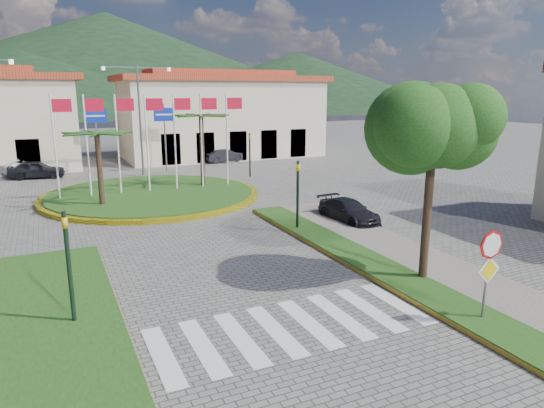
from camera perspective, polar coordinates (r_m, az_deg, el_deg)
name	(u,v)px	position (r m, az deg, el deg)	size (l,w,h in m)	color
sidewalk_right	(510,313)	(15.57, 26.19, -11.39)	(4.00, 28.00, 0.15)	gray
verge_right	(479,320)	(14.70, 23.17, -12.47)	(1.60, 28.00, 0.18)	#194A15
median_left	(20,342)	(14.03, -27.51, -14.20)	(5.00, 14.00, 0.18)	#194A15
crosswalk	(289,327)	(13.42, 2.00, -14.27)	(8.00, 3.00, 0.01)	silver
roundabout_island	(152,194)	(29.72, -13.96, 1.14)	(12.70, 12.70, 6.00)	yellow
stop_sign	(489,261)	(14.13, 24.18, -6.16)	(0.80, 0.11, 2.65)	slate
deciduous_tree	(434,124)	(15.97, 18.51, 8.88)	(3.60, 3.60, 6.80)	black
traffic_light_left	(68,258)	(13.76, -22.85, -5.88)	(0.15, 0.18, 3.20)	black
traffic_light_right	(298,189)	(21.51, 3.04, 1.79)	(0.15, 0.18, 3.20)	black
traffic_light_far	(250,150)	(35.51, -2.63, 6.32)	(0.18, 0.15, 3.20)	black
direction_sign_west	(96,128)	(37.81, -19.99, 8.39)	(1.60, 0.14, 5.20)	slate
direction_sign_east	(165,126)	(38.59, -12.51, 8.95)	(1.60, 0.14, 5.20)	slate
street_lamp_centre	(140,114)	(37.19, -15.29, 10.14)	(4.80, 0.16, 8.00)	slate
building_right	(221,115)	(47.24, -6.04, 10.37)	(19.08, 9.54, 8.05)	beige
hill_far_mid	(108,62)	(168.07, -18.75, 15.55)	(180.00, 180.00, 30.00)	black
hill_far_east	(298,81)	(160.46, 3.08, 14.21)	(120.00, 120.00, 18.00)	black
hill_near_back	(18,83)	(136.67, -27.68, 12.51)	(110.00, 110.00, 16.00)	black
white_van	(31,165)	(41.43, -26.45, 4.15)	(2.17, 4.71, 1.31)	silver
car_dark_a	(36,169)	(38.92, -25.97, 3.68)	(1.52, 3.78, 1.29)	black
car_dark_b	(224,155)	(43.22, -5.68, 5.72)	(1.27, 3.65, 1.20)	black
car_side_right	(349,211)	(23.63, 9.03, -0.81)	(1.51, 3.71, 1.08)	black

